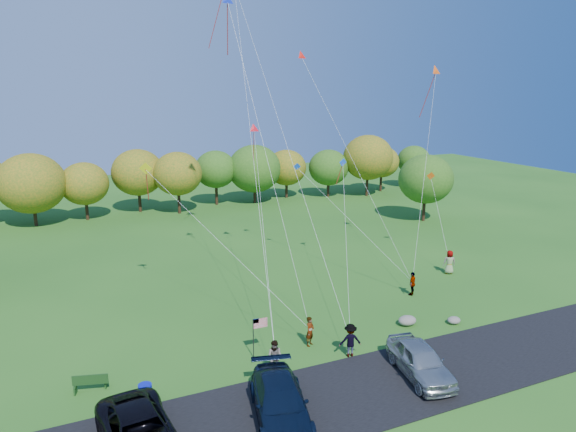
# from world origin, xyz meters

# --- Properties ---
(ground) EXTENTS (140.00, 140.00, 0.00)m
(ground) POSITION_xyz_m (0.00, 0.00, 0.00)
(ground) COLOR #255819
(ground) RESTS_ON ground
(asphalt_lane) EXTENTS (44.00, 6.00, 0.06)m
(asphalt_lane) POSITION_xyz_m (0.00, -4.00, 0.03)
(asphalt_lane) COLOR black
(asphalt_lane) RESTS_ON ground
(treeline) EXTENTS (76.53, 27.51, 8.16)m
(treeline) POSITION_xyz_m (-3.12, 35.85, 4.61)
(treeline) COLOR #3A2615
(treeline) RESTS_ON ground
(minivan_navy) EXTENTS (3.54, 6.05, 1.65)m
(minivan_navy) POSITION_xyz_m (-4.66, -4.44, 0.88)
(minivan_navy) COLOR black
(minivan_navy) RESTS_ON asphalt_lane
(minivan_silver) EXTENTS (2.80, 5.18, 1.67)m
(minivan_silver) POSITION_xyz_m (3.25, -4.05, 0.90)
(minivan_silver) COLOR #9DA3A7
(minivan_silver) RESTS_ON asphalt_lane
(flyer_a) EXTENTS (0.76, 0.71, 1.75)m
(flyer_a) POSITION_xyz_m (-0.42, 1.19, 0.88)
(flyer_a) COLOR #4C4C59
(flyer_a) RESTS_ON ground
(flyer_b) EXTENTS (1.13, 1.09, 1.83)m
(flyer_b) POSITION_xyz_m (-3.39, -0.80, 0.92)
(flyer_b) COLOR #4C4C59
(flyer_b) RESTS_ON ground
(flyer_c) EXTENTS (1.37, 1.00, 1.90)m
(flyer_c) POSITION_xyz_m (1.05, -0.80, 0.95)
(flyer_c) COLOR #4C4C59
(flyer_c) RESTS_ON ground
(flyer_d) EXTENTS (1.07, 0.95, 1.74)m
(flyer_d) POSITION_xyz_m (9.57, 4.94, 0.87)
(flyer_d) COLOR #4C4C59
(flyer_d) RESTS_ON ground
(flyer_e) EXTENTS (1.10, 0.93, 1.91)m
(flyer_e) POSITION_xyz_m (15.00, 7.36, 0.96)
(flyer_e) COLOR #4C4C59
(flyer_e) RESTS_ON ground
(park_bench) EXTENTS (1.65, 0.70, 0.93)m
(park_bench) POSITION_xyz_m (-12.24, 1.33, 0.50)
(park_bench) COLOR #1A3E16
(park_bench) RESTS_ON ground
(trash_barrel) EXTENTS (0.63, 0.63, 0.94)m
(trash_barrel) POSITION_xyz_m (-9.94, -0.70, 0.47)
(trash_barrel) COLOR #0B15A9
(trash_barrel) RESTS_ON ground
(flag_assembly) EXTENTS (0.85, 0.55, 2.30)m
(flag_assembly) POSITION_xyz_m (-3.63, 1.18, 1.71)
(flag_assembly) COLOR black
(flag_assembly) RESTS_ON ground
(boulder_near) EXTENTS (1.19, 0.93, 0.59)m
(boulder_near) POSITION_xyz_m (6.30, 1.09, 0.30)
(boulder_near) COLOR gray
(boulder_near) RESTS_ON ground
(boulder_far) EXTENTS (0.86, 0.72, 0.45)m
(boulder_far) POSITION_xyz_m (9.10, 0.06, 0.22)
(boulder_far) COLOR gray
(boulder_far) RESTS_ON ground
(kites_aloft) EXTENTS (24.47, 7.36, 19.72)m
(kites_aloft) POSITION_xyz_m (2.66, 13.67, 18.90)
(kites_aloft) COLOR red
(kites_aloft) RESTS_ON ground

